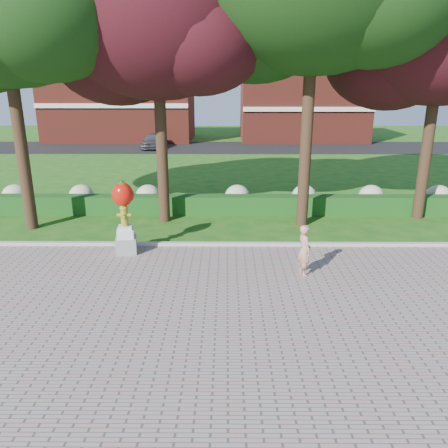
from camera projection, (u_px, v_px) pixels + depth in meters
ground at (208, 285)px, 12.10m from camera, size 100.00×100.00×0.00m
walkway at (199, 375)px, 8.28m from camera, size 40.00×14.00×0.04m
curb at (211, 244)px, 14.94m from camera, size 40.00×0.18×0.15m
lawn_hedge at (214, 205)px, 18.65m from camera, size 24.00×0.70×0.80m
hydrangea_row at (228, 196)px, 19.55m from camera, size 20.10×1.10×0.99m
street at (221, 147)px, 38.77m from camera, size 50.00×8.00×0.02m
building_left at (121, 104)px, 43.49m from camera, size 14.00×8.00×7.00m
building_right at (302, 107)px, 43.47m from camera, size 12.00×8.00×6.40m
tree_mid_left at (154, 26)px, 15.69m from camera, size 8.25×7.04×10.69m
tree_far_right at (439, 38)px, 16.20m from camera, size 7.88×6.72×10.21m
hydrant_sculpture at (124, 215)px, 13.93m from camera, size 0.75×0.75×2.41m
woman at (304, 250)px, 12.43m from camera, size 0.50×0.63×1.51m
parked_car at (153, 140)px, 37.97m from camera, size 1.82×4.03×1.34m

